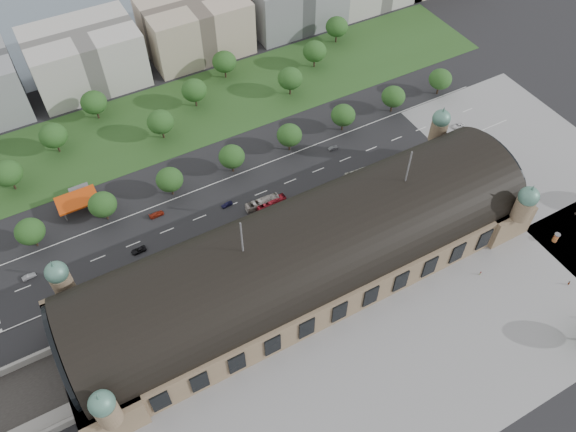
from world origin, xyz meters
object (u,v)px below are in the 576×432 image
traffic_car_3 (157,214)px  traffic_car_6 (458,126)px  parked_car_4 (129,280)px  pedestrian_0 (480,273)px  parked_car_3 (159,266)px  parked_car_1 (110,286)px  advertising_column (556,238)px  traffic_car_1 (29,277)px  traffic_car_4 (227,204)px  traffic_car_5 (333,148)px  petrol_station (79,196)px  pedestrian_1 (569,283)px  parked_car_0 (121,282)px  parked_car_2 (160,276)px  bus_west (271,203)px  bus_east (362,174)px  parked_car_6 (203,258)px  traffic_car_2 (139,250)px  bus_mid (263,203)px  parked_car_5 (200,259)px  pedestrian_2 (575,213)px

traffic_car_3 → traffic_car_6: traffic_car_3 is taller
traffic_car_3 → parked_car_4: bearing=139.3°
pedestrian_0 → parked_car_3: bearing=171.7°
parked_car_1 → advertising_column: (135.75, -54.00, 1.28)m
traffic_car_1 → traffic_car_4: size_ratio=1.01×
parked_car_3 → traffic_car_5: bearing=81.0°
petrol_station → pedestrian_1: 165.66m
pedestrian_0 → traffic_car_4: bearing=153.8°
traffic_car_5 → parked_car_0: (-91.00, -19.99, 0.12)m
parked_car_3 → petrol_station: bearing=176.2°
parked_car_1 → parked_car_2: parked_car_2 is taller
advertising_column → traffic_car_1: bearing=156.0°
pedestrian_0 → bus_west: bearing=149.9°
pedestrian_0 → pedestrian_1: bearing=-14.8°
advertising_column → bus_east: bearing=125.5°
parked_car_6 → parked_car_0: bearing=-128.5°
parked_car_2 → traffic_car_4: bearing=97.2°
traffic_car_3 → traffic_car_2: bearing=135.6°
traffic_car_1 → traffic_car_3: 44.87m
petrol_station → traffic_car_5: bearing=-12.3°
parked_car_4 → bus_mid: (51.33, 7.59, 0.99)m
petrol_station → traffic_car_5: (92.80, -20.29, -2.31)m
traffic_car_2 → pedestrian_1: size_ratio=2.62×
petrol_station → traffic_car_3: 28.78m
traffic_car_5 → parked_car_2: size_ratio=0.71×
bus_mid → advertising_column: size_ratio=3.39×
traffic_car_6 → advertising_column: bearing=-5.4°
traffic_car_2 → parked_car_5: size_ratio=0.87×
traffic_car_2 → bus_mid: 44.96m
traffic_car_6 → pedestrian_0: bearing=-30.8°
parked_car_2 → parked_car_3: (0.99, 4.00, -0.13)m
traffic_car_1 → traffic_car_3: traffic_car_3 is taller
traffic_car_5 → bus_west: bus_west is taller
parked_car_1 → parked_car_0: bearing=65.2°
pedestrian_1 → petrol_station: bearing=58.3°
parked_car_2 → bus_east: 80.95m
bus_west → pedestrian_0: (44.82, -57.93, -0.81)m
parked_car_4 → bus_east: (89.67, 2.59, 1.12)m
parked_car_3 → parked_car_5: size_ratio=0.69×
traffic_car_5 → pedestrian_1: (31.91, -88.73, 0.30)m
parked_car_3 → bus_east: size_ratio=0.29×
traffic_car_3 → pedestrian_2: bearing=-121.2°
parked_car_5 → parked_car_4: bearing=-118.9°
traffic_car_2 → parked_car_2: bearing=9.5°
parked_car_0 → parked_car_2: (11.38, -4.00, 0.04)m
traffic_car_5 → parked_car_3: (-78.63, -19.99, 0.02)m
traffic_car_2 → parked_car_6: size_ratio=0.99×
traffic_car_1 → parked_car_5: parked_car_5 is taller
traffic_car_5 → parked_car_6: size_ratio=0.79×
traffic_car_6 → bus_west: bearing=-85.5°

